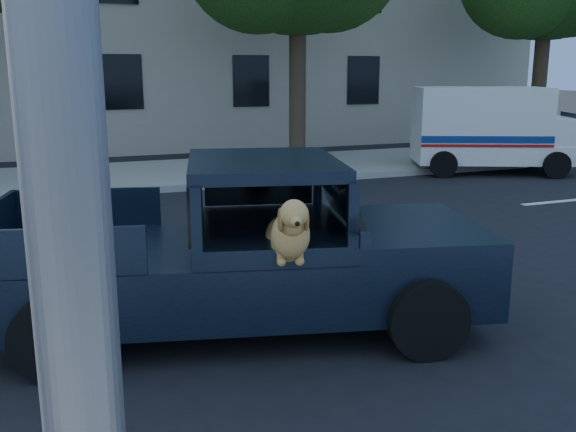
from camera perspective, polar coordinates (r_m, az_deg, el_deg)
name	(u,v)px	position (r m, az deg, el deg)	size (l,w,h in m)	color
ground	(202,319)	(6.92, -7.64, -9.04)	(120.00, 120.00, 0.00)	black
far_sidewalk	(107,178)	(15.72, -15.76, 3.30)	(60.00, 4.00, 0.15)	gray
lane_stripes	(271,229)	(10.57, -1.55, -1.13)	(21.60, 0.14, 0.01)	silver
building_main	(167,11)	(23.26, -10.73, 17.47)	(26.00, 6.00, 9.00)	#B8AF98
pickup_truck	(234,273)	(6.47, -4.86, -5.04)	(5.13, 3.03, 1.72)	black
mail_truck	(489,136)	(17.07, 17.46, 6.82)	(4.28, 3.20, 2.13)	silver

